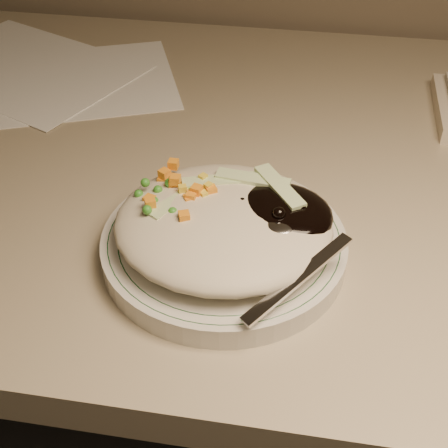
# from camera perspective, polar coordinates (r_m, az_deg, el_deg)

# --- Properties ---
(desk) EXTENTS (1.40, 0.70, 0.74)m
(desk) POSITION_cam_1_polar(r_m,az_deg,el_deg) (0.84, 7.19, -5.32)
(desk) COLOR gray
(desk) RESTS_ON ground
(plate) EXTENTS (0.22, 0.22, 0.02)m
(plate) POSITION_cam_1_polar(r_m,az_deg,el_deg) (0.57, -0.00, -2.01)
(plate) COLOR silver
(plate) RESTS_ON desk
(plate_rim) EXTENTS (0.21, 0.21, 0.00)m
(plate_rim) POSITION_cam_1_polar(r_m,az_deg,el_deg) (0.56, 0.00, -1.25)
(plate_rim) COLOR #144723
(plate_rim) RESTS_ON plate
(meal) EXTENTS (0.21, 0.19, 0.05)m
(meal) POSITION_cam_1_polar(r_m,az_deg,el_deg) (0.55, 0.43, 0.35)
(meal) COLOR beige
(meal) RESTS_ON plate
(papers) EXTENTS (0.42, 0.34, 0.00)m
(papers) POSITION_cam_1_polar(r_m,az_deg,el_deg) (0.91, -16.28, 12.92)
(papers) COLOR white
(papers) RESTS_ON desk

